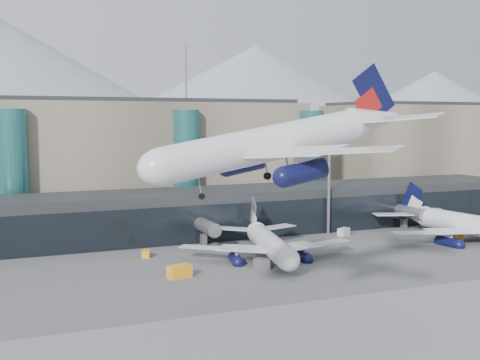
# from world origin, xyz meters

# --- Properties ---
(ground) EXTENTS (900.00, 900.00, 0.00)m
(ground) POSITION_xyz_m (0.00, 0.00, 0.00)
(ground) COLOR #515154
(ground) RESTS_ON ground
(runway_strip) EXTENTS (400.00, 40.00, 0.04)m
(runway_strip) POSITION_xyz_m (0.00, -15.00, 0.02)
(runway_strip) COLOR slate
(runway_strip) RESTS_ON ground
(runway_markings) EXTENTS (128.00, 1.00, 0.02)m
(runway_markings) POSITION_xyz_m (-0.00, -15.00, 0.05)
(runway_markings) COLOR gold
(runway_markings) RESTS_ON ground
(concourse) EXTENTS (170.00, 27.00, 10.00)m
(concourse) POSITION_xyz_m (-0.02, 57.73, 4.97)
(concourse) COLOR black
(concourse) RESTS_ON ground
(terminal_main) EXTENTS (130.00, 30.00, 31.00)m
(terminal_main) POSITION_xyz_m (-25.00, 90.00, 15.44)
(terminal_main) COLOR gray
(terminal_main) RESTS_ON ground
(terminal_east) EXTENTS (70.00, 30.00, 31.00)m
(terminal_east) POSITION_xyz_m (95.00, 90.00, 15.44)
(terminal_east) COLOR gray
(terminal_east) RESTS_ON ground
(teal_towers) EXTENTS (116.40, 19.40, 46.00)m
(teal_towers) POSITION_xyz_m (-14.99, 74.01, 14.01)
(teal_towers) COLOR #256767
(teal_towers) RESTS_ON ground
(mountain_ridge) EXTENTS (910.00, 400.00, 110.00)m
(mountain_ridge) POSITION_xyz_m (15.97, 380.00, 45.74)
(mountain_ridge) COLOR gray
(mountain_ridge) RESTS_ON ground
(lightmast_mid) EXTENTS (3.00, 1.20, 25.60)m
(lightmast_mid) POSITION_xyz_m (30.00, 48.00, 14.42)
(lightmast_mid) COLOR slate
(lightmast_mid) RESTS_ON ground
(hero_jet) EXTENTS (35.69, 36.21, 11.70)m
(hero_jet) POSITION_xyz_m (-7.15, -5.35, 24.27)
(hero_jet) COLOR silver
(hero_jet) RESTS_ON ground
(jet_parked_mid) EXTENTS (33.61, 34.30, 11.05)m
(jet_parked_mid) POSITION_xyz_m (7.35, 32.36, 4.18)
(jet_parked_mid) COLOR silver
(jet_parked_mid) RESTS_ON ground
(jet_parked_right) EXTENTS (38.90, 38.96, 12.64)m
(jet_parked_right) POSITION_xyz_m (52.92, 32.25, 4.78)
(jet_parked_right) COLOR silver
(jet_parked_right) RESTS_ON ground
(veh_b) EXTENTS (2.06, 2.61, 1.32)m
(veh_b) POSITION_xyz_m (-13.43, 40.98, 0.66)
(veh_b) COLOR orange
(veh_b) RESTS_ON ground
(veh_c) EXTENTS (3.39, 3.21, 1.70)m
(veh_c) POSITION_xyz_m (3.26, 24.95, 0.85)
(veh_c) COLOR #46454A
(veh_c) RESTS_ON ground
(veh_d) EXTENTS (3.40, 2.85, 1.71)m
(veh_d) POSITION_xyz_m (32.01, 44.77, 0.86)
(veh_d) COLOR #BBBBBB
(veh_d) RESTS_ON ground
(veh_e) EXTENTS (3.51, 2.48, 1.81)m
(veh_e) POSITION_xyz_m (50.88, 30.77, 0.90)
(veh_e) COLOR orange
(veh_e) RESTS_ON ground
(veh_g) EXTENTS (2.33, 2.62, 1.32)m
(veh_g) POSITION_xyz_m (13.03, 41.36, 0.66)
(veh_g) COLOR #BBBBBB
(veh_g) RESTS_ON ground
(veh_h) EXTENTS (4.14, 2.83, 2.08)m
(veh_h) POSITION_xyz_m (-11.87, 24.49, 1.04)
(veh_h) COLOR orange
(veh_h) RESTS_ON ground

